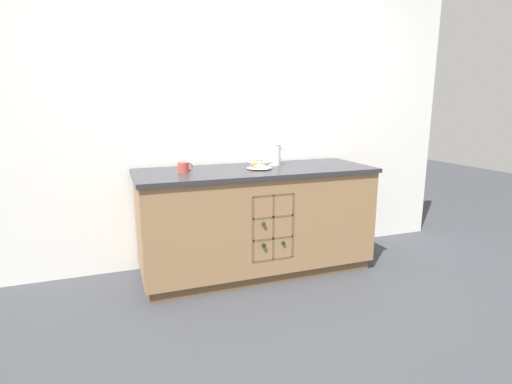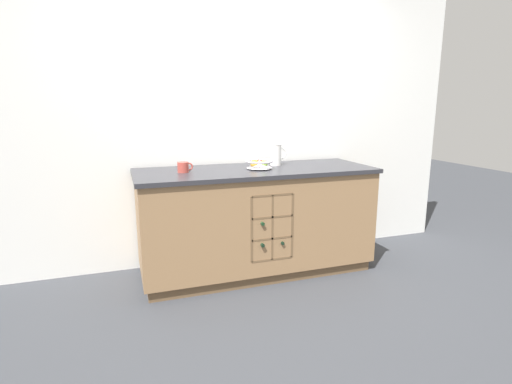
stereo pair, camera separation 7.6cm
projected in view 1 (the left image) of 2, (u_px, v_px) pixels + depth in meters
ground_plane at (256, 270)px, 3.56m from camera, size 14.00×14.00×0.00m
back_wall at (240, 123)px, 3.67m from camera, size 4.40×0.06×2.55m
kitchen_island at (256, 220)px, 3.46m from camera, size 2.01×0.74×0.91m
fruit_bowl at (259, 164)px, 3.34m from camera, size 0.23×0.23×0.08m
white_pitcher at (275, 154)px, 3.54m from camera, size 0.16×0.10×0.19m
ceramic_mug at (184, 167)px, 3.16m from camera, size 0.12×0.09×0.08m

